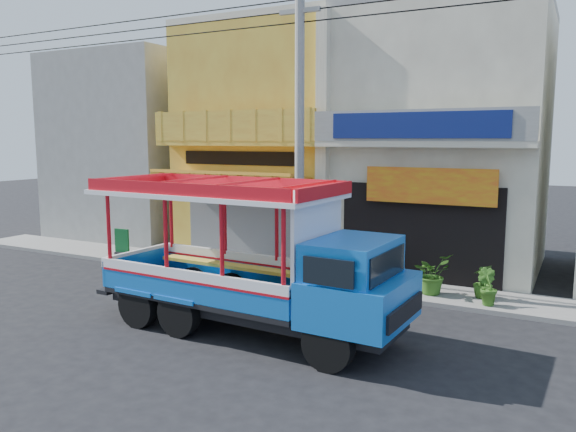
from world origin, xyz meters
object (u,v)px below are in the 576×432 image
Objects in this scene: songthaew_truck at (268,264)px; potted_plant_b at (487,287)px; potted_plant_a at (432,274)px; utility_pole at (304,108)px; potted_plant_c at (483,281)px; green_sign at (122,244)px.

potted_plant_b is (3.81, 4.19, -1.02)m from songthaew_truck.
potted_plant_a is (2.36, 4.57, -0.94)m from songthaew_truck.
utility_pole is 6.68m from potted_plant_b.
potted_plant_c is at bearing -53.27° from potted_plant_a.
potted_plant_a is at bearing -47.85° from potted_plant_c.
potted_plant_a is at bearing 0.26° from green_sign.
potted_plant_a is 1.50m from potted_plant_b.
utility_pole is at bearing 105.84° from songthaew_truck.
songthaew_truck is at bearing -74.16° from utility_pole.
utility_pole reaches higher than potted_plant_b.
songthaew_truck is 7.90× the size of potted_plant_b.
songthaew_truck is at bearing -27.95° from green_sign.
utility_pole reaches higher than potted_plant_a.
green_sign is 0.86× the size of potted_plant_a.
utility_pole is at bearing 125.14° from potted_plant_a.
songthaew_truck is 5.75m from potted_plant_b.
potted_plant_b is (4.97, 0.12, -4.46)m from utility_pole.
utility_pole reaches higher than songthaew_truck.
potted_plant_c is (12.15, 0.27, 0.05)m from green_sign.
potted_plant_b is 0.63m from potted_plant_c.
potted_plant_c is at bearing 52.86° from songthaew_truck.
utility_pole is 30.35× the size of green_sign.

